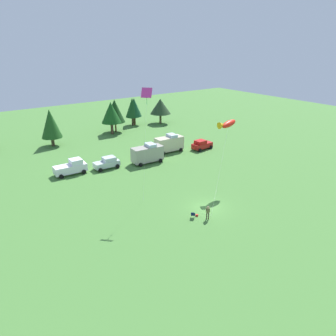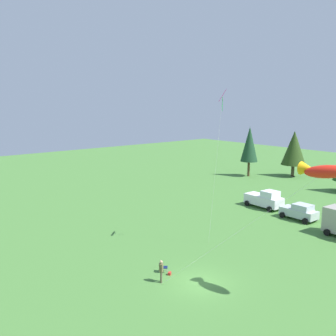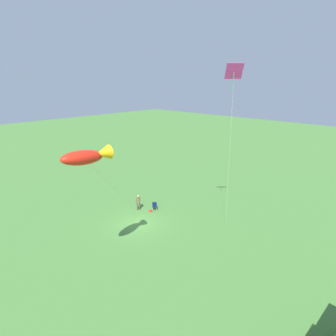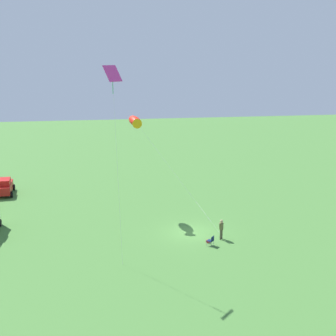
# 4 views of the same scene
# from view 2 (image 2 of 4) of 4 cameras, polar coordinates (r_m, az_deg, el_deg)

# --- Properties ---
(ground_plane) EXTENTS (160.00, 160.00, 0.00)m
(ground_plane) POSITION_cam_2_polar(r_m,az_deg,el_deg) (30.88, 4.57, -16.27)
(ground_plane) COLOR #447834
(person_kite_flyer) EXTENTS (0.51, 0.50, 1.74)m
(person_kite_flyer) POSITION_cam_2_polar(r_m,az_deg,el_deg) (30.46, -1.00, -14.50)
(person_kite_flyer) COLOR #4C4634
(person_kite_flyer) RESTS_ON ground
(folding_chair) EXTENTS (0.68, 0.68, 0.82)m
(folding_chair) POSITION_cam_2_polar(r_m,az_deg,el_deg) (32.26, -0.68, -14.10)
(folding_chair) COLOR #0D1942
(folding_chair) RESTS_ON ground
(backpack_on_grass) EXTENTS (0.36, 0.39, 0.22)m
(backpack_on_grass) POSITION_cam_2_polar(r_m,az_deg,el_deg) (31.98, 0.22, -15.07)
(backpack_on_grass) COLOR red
(backpack_on_grass) RESTS_ON ground
(truck_white_pickup) EXTENTS (5.08, 2.58, 2.34)m
(truck_white_pickup) POSITION_cam_2_polar(r_m,az_deg,el_deg) (51.71, 13.87, -4.43)
(truck_white_pickup) COLOR white
(truck_white_pickup) RESTS_ON ground
(car_silver_compact) EXTENTS (4.25, 2.32, 1.89)m
(car_silver_compact) POSITION_cam_2_polar(r_m,az_deg,el_deg) (47.80, 18.56, -6.02)
(car_silver_compact) COLOR silver
(car_silver_compact) RESTS_ON ground
(kite_large_fish) EXTENTS (10.50, 7.28, 9.68)m
(kite_large_fish) POSITION_cam_2_polar(r_m,az_deg,el_deg) (27.21, 21.42, -0.41)
(kite_large_fish) COLOR red
(kite_large_fish) RESTS_ON ground
(kite_diamond_rainbow) EXTENTS (1.81, 1.42, 14.56)m
(kite_diamond_rainbow) POSITION_cam_2_polar(r_m,az_deg,el_deg) (35.73, 7.89, 9.95)
(kite_diamond_rainbow) COLOR #D43791
(kite_diamond_rainbow) RESTS_ON ground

